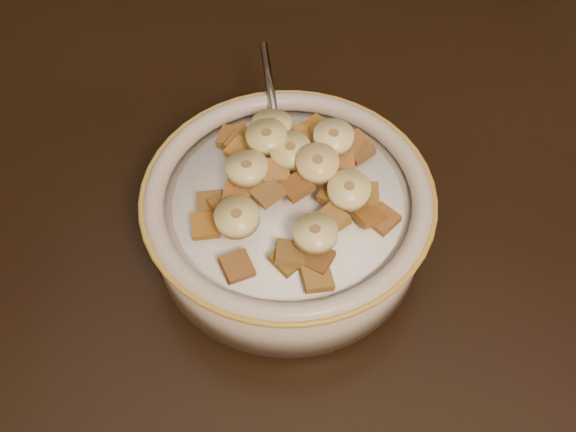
# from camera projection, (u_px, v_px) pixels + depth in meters

# --- Properties ---
(table) EXTENTS (1.42, 0.94, 0.04)m
(table) POSITION_uv_depth(u_px,v_px,m) (368.00, 294.00, 0.52)
(table) COLOR black
(table) RESTS_ON floor
(cereal_bowl) EXTENTS (0.21, 0.21, 0.05)m
(cereal_bowl) POSITION_uv_depth(u_px,v_px,m) (288.00, 220.00, 0.50)
(cereal_bowl) COLOR #B5A697
(cereal_bowl) RESTS_ON table
(milk) EXTENTS (0.17, 0.17, 0.00)m
(milk) POSITION_uv_depth(u_px,v_px,m) (288.00, 200.00, 0.48)
(milk) COLOR white
(milk) RESTS_ON cereal_bowl
(spoon) EXTENTS (0.05, 0.06, 0.01)m
(spoon) POSITION_uv_depth(u_px,v_px,m) (282.00, 162.00, 0.50)
(spoon) COLOR #989899
(spoon) RESTS_ON cereal_bowl
(cereal_square_0) EXTENTS (0.03, 0.03, 0.01)m
(cereal_square_0) POSITION_uv_depth(u_px,v_px,m) (237.00, 136.00, 0.51)
(cereal_square_0) COLOR brown
(cereal_square_0) RESTS_ON milk
(cereal_square_1) EXTENTS (0.02, 0.03, 0.01)m
(cereal_square_1) POSITION_uv_depth(u_px,v_px,m) (341.00, 160.00, 0.49)
(cereal_square_1) COLOR olive
(cereal_square_1) RESTS_ON milk
(cereal_square_2) EXTENTS (0.03, 0.03, 0.01)m
(cereal_square_2) POSITION_uv_depth(u_px,v_px,m) (277.00, 132.00, 0.51)
(cereal_square_2) COLOR brown
(cereal_square_2) RESTS_ON milk
(cereal_square_3) EXTENTS (0.03, 0.03, 0.01)m
(cereal_square_3) POSITION_uv_depth(u_px,v_px,m) (237.00, 267.00, 0.44)
(cereal_square_3) COLOR brown
(cereal_square_3) RESTS_ON milk
(cereal_square_4) EXTENTS (0.03, 0.03, 0.01)m
(cereal_square_4) POSITION_uv_depth(u_px,v_px,m) (332.00, 219.00, 0.45)
(cereal_square_4) COLOR #8D6119
(cereal_square_4) RESTS_ON milk
(cereal_square_5) EXTENTS (0.03, 0.03, 0.01)m
(cereal_square_5) POSITION_uv_depth(u_px,v_px,m) (288.00, 259.00, 0.44)
(cereal_square_5) COLOR brown
(cereal_square_5) RESTS_ON milk
(cereal_square_6) EXTENTS (0.03, 0.03, 0.01)m
(cereal_square_6) POSITION_uv_depth(u_px,v_px,m) (296.00, 187.00, 0.46)
(cereal_square_6) COLOR brown
(cereal_square_6) RESTS_ON milk
(cereal_square_7) EXTENTS (0.03, 0.03, 0.01)m
(cereal_square_7) POSITION_uv_depth(u_px,v_px,m) (357.00, 144.00, 0.51)
(cereal_square_7) COLOR brown
(cereal_square_7) RESTS_ON milk
(cereal_square_8) EXTENTS (0.02, 0.02, 0.01)m
(cereal_square_8) POSITION_uv_depth(u_px,v_px,m) (317.00, 259.00, 0.44)
(cereal_square_8) COLOR brown
(cereal_square_8) RESTS_ON milk
(cereal_square_9) EXTENTS (0.03, 0.03, 0.01)m
(cereal_square_9) POSITION_uv_depth(u_px,v_px,m) (241.00, 151.00, 0.50)
(cereal_square_9) COLOR olive
(cereal_square_9) RESTS_ON milk
(cereal_square_10) EXTENTS (0.03, 0.03, 0.01)m
(cereal_square_10) POSITION_uv_depth(u_px,v_px,m) (335.00, 193.00, 0.47)
(cereal_square_10) COLOR brown
(cereal_square_10) RESTS_ON milk
(cereal_square_11) EXTENTS (0.03, 0.03, 0.01)m
(cereal_square_11) POSITION_uv_depth(u_px,v_px,m) (206.00, 225.00, 0.46)
(cereal_square_11) COLOR brown
(cereal_square_11) RESTS_ON milk
(cereal_square_12) EXTENTS (0.03, 0.03, 0.01)m
(cereal_square_12) POSITION_uv_depth(u_px,v_px,m) (339.00, 143.00, 0.51)
(cereal_square_12) COLOR brown
(cereal_square_12) RESTS_ON milk
(cereal_square_13) EXTENTS (0.03, 0.03, 0.01)m
(cereal_square_13) POSITION_uv_depth(u_px,v_px,m) (358.00, 151.00, 0.50)
(cereal_square_13) COLOR brown
(cereal_square_13) RESTS_ON milk
(cereal_square_14) EXTENTS (0.03, 0.03, 0.01)m
(cereal_square_14) POSITION_uv_depth(u_px,v_px,m) (275.00, 171.00, 0.47)
(cereal_square_14) COLOR brown
(cereal_square_14) RESTS_ON milk
(cereal_square_15) EXTENTS (0.02, 0.02, 0.01)m
(cereal_square_15) POSITION_uv_depth(u_px,v_px,m) (240.00, 144.00, 0.51)
(cereal_square_15) COLOR brown
(cereal_square_15) RESTS_ON milk
(cereal_square_16) EXTENTS (0.03, 0.03, 0.01)m
(cereal_square_16) POSITION_uv_depth(u_px,v_px,m) (315.00, 127.00, 0.52)
(cereal_square_16) COLOR #8F5B17
(cereal_square_16) RESTS_ON milk
(cereal_square_17) EXTENTS (0.02, 0.02, 0.01)m
(cereal_square_17) POSITION_uv_depth(u_px,v_px,m) (320.00, 164.00, 0.49)
(cereal_square_17) COLOR brown
(cereal_square_17) RESTS_ON milk
(cereal_square_18) EXTENTS (0.02, 0.02, 0.01)m
(cereal_square_18) POSITION_uv_depth(u_px,v_px,m) (237.00, 195.00, 0.46)
(cereal_square_18) COLOR #9B521F
(cereal_square_18) RESTS_ON milk
(cereal_square_19) EXTENTS (0.03, 0.03, 0.01)m
(cereal_square_19) POSITION_uv_depth(u_px,v_px,m) (368.00, 215.00, 0.46)
(cereal_square_19) COLOR brown
(cereal_square_19) RESTS_ON milk
(cereal_square_20) EXTENTS (0.02, 0.02, 0.01)m
(cereal_square_20) POSITION_uv_depth(u_px,v_px,m) (365.00, 194.00, 0.47)
(cereal_square_20) COLOR olive
(cereal_square_20) RESTS_ON milk
(cereal_square_21) EXTENTS (0.03, 0.03, 0.01)m
(cereal_square_21) POSITION_uv_depth(u_px,v_px,m) (331.00, 219.00, 0.45)
(cereal_square_21) COLOR olive
(cereal_square_21) RESTS_ON milk
(cereal_square_22) EXTENTS (0.02, 0.02, 0.01)m
(cereal_square_22) POSITION_uv_depth(u_px,v_px,m) (296.00, 137.00, 0.51)
(cereal_square_22) COLOR olive
(cereal_square_22) RESTS_ON milk
(cereal_square_23) EXTENTS (0.03, 0.03, 0.01)m
(cereal_square_23) POSITION_uv_depth(u_px,v_px,m) (354.00, 150.00, 0.50)
(cereal_square_23) COLOR olive
(cereal_square_23) RESTS_ON milk
(cereal_square_24) EXTENTS (0.02, 0.02, 0.01)m
(cereal_square_24) POSITION_uv_depth(u_px,v_px,m) (231.00, 137.00, 0.51)
(cereal_square_24) COLOR brown
(cereal_square_24) RESTS_ON milk
(cereal_square_25) EXTENTS (0.02, 0.02, 0.01)m
(cereal_square_25) POSITION_uv_depth(u_px,v_px,m) (303.00, 145.00, 0.50)
(cereal_square_25) COLOR brown
(cereal_square_25) RESTS_ON milk
(cereal_square_26) EXTENTS (0.03, 0.03, 0.01)m
(cereal_square_26) POSITION_uv_depth(u_px,v_px,m) (317.00, 278.00, 0.43)
(cereal_square_26) COLOR brown
(cereal_square_26) RESTS_ON milk
(cereal_square_27) EXTENTS (0.03, 0.03, 0.01)m
(cereal_square_27) POSITION_uv_depth(u_px,v_px,m) (211.00, 203.00, 0.47)
(cereal_square_27) COLOR brown
(cereal_square_27) RESTS_ON milk
(cereal_square_28) EXTENTS (0.03, 0.03, 0.01)m
(cereal_square_28) POSITION_uv_depth(u_px,v_px,m) (226.00, 206.00, 0.46)
(cereal_square_28) COLOR brown
(cereal_square_28) RESTS_ON milk
(cereal_square_29) EXTENTS (0.02, 0.02, 0.01)m
(cereal_square_29) POSITION_uv_depth(u_px,v_px,m) (290.00, 253.00, 0.44)
(cereal_square_29) COLOR brown
(cereal_square_29) RESTS_ON milk
(cereal_square_30) EXTENTS (0.03, 0.03, 0.01)m
(cereal_square_30) POSITION_uv_depth(u_px,v_px,m) (382.00, 219.00, 0.47)
(cereal_square_30) COLOR brown
(cereal_square_30) RESTS_ON milk
(cereal_square_31) EXTENTS (0.03, 0.03, 0.01)m
(cereal_square_31) POSITION_uv_depth(u_px,v_px,m) (268.00, 193.00, 0.46)
(cereal_square_31) COLOR brown
(cereal_square_31) RESTS_ON milk
(banana_slice_0) EXTENTS (0.04, 0.04, 0.01)m
(banana_slice_0) POSITION_uv_depth(u_px,v_px,m) (247.00, 168.00, 0.47)
(banana_slice_0) COLOR #EAD584
(banana_slice_0) RESTS_ON milk
(banana_slice_1) EXTENTS (0.04, 0.04, 0.02)m
(banana_slice_1) POSITION_uv_depth(u_px,v_px,m) (318.00, 164.00, 0.46)
(banana_slice_1) COLOR #DAB973
(banana_slice_1) RESTS_ON milk
(banana_slice_2) EXTENTS (0.04, 0.04, 0.01)m
(banana_slice_2) POSITION_uv_depth(u_px,v_px,m) (333.00, 137.00, 0.49)
(banana_slice_2) COLOR #DFD185
(banana_slice_2) RESTS_ON milk
(banana_slice_3) EXTENTS (0.04, 0.04, 0.01)m
(banana_slice_3) POSITION_uv_depth(u_px,v_px,m) (315.00, 233.00, 0.44)
(banana_slice_3) COLOR #CAC382
(banana_slice_3) RESTS_ON milk
(banana_slice_4) EXTENTS (0.04, 0.04, 0.01)m
(banana_slice_4) POSITION_uv_depth(u_px,v_px,m) (272.00, 125.00, 0.50)
(banana_slice_4) COLOR #E9E083
(banana_slice_4) RESTS_ON milk
(banana_slice_5) EXTENTS (0.04, 0.04, 0.01)m
(banana_slice_5) POSITION_uv_depth(u_px,v_px,m) (267.00, 137.00, 0.48)
(banana_slice_5) COLOR #D0B97A
(banana_slice_5) RESTS_ON milk
(banana_slice_6) EXTENTS (0.03, 0.03, 0.01)m
(banana_slice_6) POSITION_uv_depth(u_px,v_px,m) (290.00, 151.00, 0.47)
(banana_slice_6) COLOR #CFC364
(banana_slice_6) RESTS_ON milk
(banana_slice_7) EXTENTS (0.04, 0.04, 0.01)m
(banana_slice_7) POSITION_uv_depth(u_px,v_px,m) (349.00, 190.00, 0.46)
(banana_slice_7) COLOR #E9DE8D
(banana_slice_7) RESTS_ON milk
(banana_slice_8) EXTENTS (0.04, 0.04, 0.01)m
(banana_slice_8) POSITION_uv_depth(u_px,v_px,m) (237.00, 218.00, 0.44)
(banana_slice_8) COLOR tan
(banana_slice_8) RESTS_ON milk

